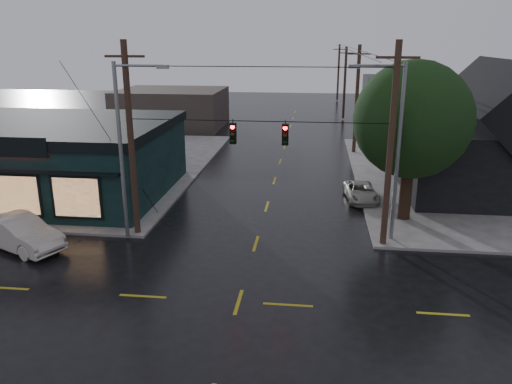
# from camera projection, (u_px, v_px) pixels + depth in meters

# --- Properties ---
(ground_plane) EXTENTS (160.00, 160.00, 0.00)m
(ground_plane) POSITION_uv_depth(u_px,v_px,m) (238.00, 302.00, 20.15)
(ground_plane) COLOR black
(sidewalk_nw) EXTENTS (28.00, 28.00, 0.15)m
(sidewalk_nw) POSITION_uv_depth(u_px,v_px,m) (36.00, 165.00, 41.32)
(sidewalk_nw) COLOR #63605C
(sidewalk_nw) RESTS_ON ground
(pizza_shop) EXTENTS (16.30, 12.34, 4.90)m
(pizza_shop) POSITION_uv_depth(u_px,v_px,m) (45.00, 157.00, 33.33)
(pizza_shop) COLOR black
(pizza_shop) RESTS_ON ground
(ne_building) EXTENTS (12.60, 11.60, 8.75)m
(ne_building) POSITION_uv_depth(u_px,v_px,m) (498.00, 128.00, 33.28)
(ne_building) COLOR black
(ne_building) RESTS_ON ground
(corner_tree) EXTENTS (6.50, 6.50, 9.02)m
(corner_tree) POSITION_uv_depth(u_px,v_px,m) (412.00, 120.00, 27.37)
(corner_tree) COLOR black
(corner_tree) RESTS_ON ground
(utility_pole_nw) EXTENTS (2.00, 0.32, 10.15)m
(utility_pole_nw) POSITION_uv_depth(u_px,v_px,m) (138.00, 235.00, 27.04)
(utility_pole_nw) COLOR black
(utility_pole_nw) RESTS_ON ground
(utility_pole_ne) EXTENTS (2.00, 0.32, 10.15)m
(utility_pole_ne) POSITION_uv_depth(u_px,v_px,m) (382.00, 246.00, 25.59)
(utility_pole_ne) COLOR black
(utility_pole_ne) RESTS_ON ground
(utility_pole_far_a) EXTENTS (2.00, 0.32, 9.65)m
(utility_pole_far_a) POSITION_uv_depth(u_px,v_px,m) (353.00, 153.00, 45.98)
(utility_pole_far_a) COLOR black
(utility_pole_far_a) RESTS_ON ground
(utility_pole_far_b) EXTENTS (2.00, 0.32, 9.15)m
(utility_pole_far_b) POSITION_uv_depth(u_px,v_px,m) (343.00, 119.00, 64.95)
(utility_pole_far_b) COLOR black
(utility_pole_far_b) RESTS_ON ground
(utility_pole_far_c) EXTENTS (2.00, 0.32, 9.15)m
(utility_pole_far_c) POSITION_uv_depth(u_px,v_px,m) (337.00, 101.00, 83.92)
(utility_pole_far_c) COLOR black
(utility_pole_far_c) RESTS_ON ground
(span_signal_assembly) EXTENTS (13.00, 0.48, 1.23)m
(span_signal_assembly) POSITION_uv_depth(u_px,v_px,m) (259.00, 133.00, 24.61)
(span_signal_assembly) COLOR black
(span_signal_assembly) RESTS_ON ground
(streetlight_nw) EXTENTS (5.40, 0.30, 9.15)m
(streetlight_nw) POSITION_uv_depth(u_px,v_px,m) (128.00, 239.00, 26.41)
(streetlight_nw) COLOR gray
(streetlight_nw) RESTS_ON ground
(streetlight_ne) EXTENTS (5.40, 0.30, 9.15)m
(streetlight_ne) POSITION_uv_depth(u_px,v_px,m) (391.00, 241.00, 26.20)
(streetlight_ne) COLOR gray
(streetlight_ne) RESTS_ON ground
(bg_building_west) EXTENTS (12.00, 10.00, 4.40)m
(bg_building_west) POSITION_uv_depth(u_px,v_px,m) (172.00, 108.00, 58.99)
(bg_building_west) COLOR #393029
(bg_building_west) RESTS_ON ground
(bg_building_east) EXTENTS (14.00, 12.00, 5.60)m
(bg_building_east) POSITION_uv_depth(u_px,v_px,m) (425.00, 102.00, 60.22)
(bg_building_east) COLOR #29292E
(bg_building_east) RESTS_ON ground
(sedan_cream) EXTENTS (5.42, 3.79, 1.69)m
(sedan_cream) POSITION_uv_depth(u_px,v_px,m) (19.00, 233.00, 25.00)
(sedan_cream) COLOR beige
(sedan_cream) RESTS_ON ground
(suv_silver) EXTENTS (2.30, 4.30, 1.15)m
(suv_silver) POSITION_uv_depth(u_px,v_px,m) (361.00, 192.00, 32.55)
(suv_silver) COLOR #9C9990
(suv_silver) RESTS_ON ground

